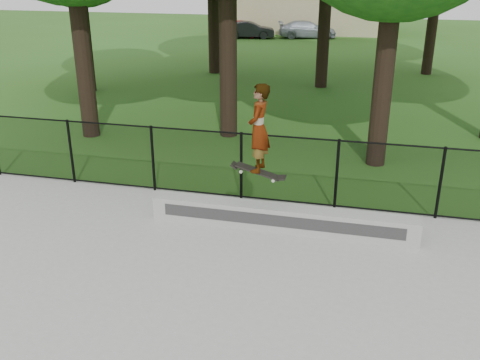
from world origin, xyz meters
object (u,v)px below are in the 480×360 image
(grind_ledge, at_px, (282,218))
(car_a, at_px, (244,28))
(car_b, at_px, (250,30))
(skater_airborne, at_px, (259,130))
(car_c, at_px, (307,29))

(grind_ledge, xyz_separation_m, car_a, (-7.56, 28.71, 0.29))
(car_b, bearing_deg, skater_airborne, -177.02)
(grind_ledge, relative_size, car_b, 1.67)
(grind_ledge, distance_m, car_a, 29.69)
(car_a, relative_size, skater_airborne, 1.91)
(grind_ledge, distance_m, car_c, 29.21)
(car_a, height_order, skater_airborne, skater_airborne)
(car_b, distance_m, car_c, 3.97)
(grind_ledge, distance_m, car_b, 28.80)
(car_a, distance_m, car_c, 4.44)
(car_b, bearing_deg, car_a, 28.90)
(car_a, relative_size, car_b, 1.12)
(skater_airborne, bearing_deg, car_a, 103.86)
(car_a, bearing_deg, skater_airborne, -142.31)
(car_b, xyz_separation_m, skater_airborne, (6.51, -28.11, 1.49))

